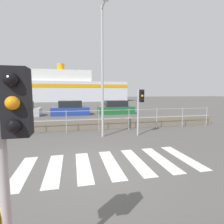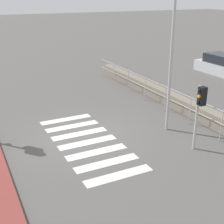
% 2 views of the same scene
% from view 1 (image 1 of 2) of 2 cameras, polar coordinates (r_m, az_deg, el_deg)
% --- Properties ---
extents(ground_plane, '(160.00, 160.00, 0.00)m').
position_cam_1_polar(ground_plane, '(5.97, -6.39, -16.95)').
color(ground_plane, '#565451').
extents(crosswalk, '(5.85, 2.40, 0.01)m').
position_cam_1_polar(crosswalk, '(6.06, -0.41, -16.50)').
color(crosswalk, silver).
rests_on(crosswalk, ground_plane).
extents(seawall, '(18.96, 0.55, 0.63)m').
position_cam_1_polar(seawall, '(11.36, -9.70, -4.01)').
color(seawall, slate).
rests_on(seawall, ground_plane).
extents(harbor_fence, '(17.10, 0.04, 1.34)m').
position_cam_1_polar(harbor_fence, '(10.41, -9.48, -1.86)').
color(harbor_fence, '#B2B2B5').
rests_on(harbor_fence, ground_plane).
extents(traffic_light_near, '(0.58, 0.41, 2.62)m').
position_cam_1_polar(traffic_light_near, '(2.05, -32.84, -3.95)').
color(traffic_light_near, '#B2B2B5').
rests_on(traffic_light_near, ground_plane).
extents(traffic_light_far, '(0.34, 0.32, 2.51)m').
position_cam_1_polar(traffic_light_far, '(9.60, 9.22, 3.29)').
color(traffic_light_far, '#B2B2B5').
rests_on(traffic_light_far, ground_plane).
extents(streetlamp, '(0.32, 1.33, 6.61)m').
position_cam_1_polar(streetlamp, '(9.08, -2.94, 17.29)').
color(streetlamp, '#B2B2B5').
rests_on(streetlamp, ground_plane).
extents(ferry_boat, '(26.61, 8.51, 9.52)m').
position_cam_1_polar(ferry_boat, '(47.21, -13.05, 7.47)').
color(ferry_boat, silver).
rests_on(ferry_boat, ground_plane).
extents(parked_car_silver, '(3.81, 1.84, 1.42)m').
position_cam_1_polar(parked_car_silver, '(19.34, -27.85, 0.53)').
color(parked_car_silver, '#BCBCC1').
rests_on(parked_car_silver, ground_plane).
extents(parked_car_blue, '(3.82, 1.86, 1.49)m').
position_cam_1_polar(parked_car_blue, '(18.68, -13.41, 1.01)').
color(parked_car_blue, '#233D9E').
rests_on(parked_car_blue, ground_plane).
extents(parked_car_green, '(3.88, 1.83, 1.46)m').
position_cam_1_polar(parked_car_green, '(19.26, 1.29, 1.31)').
color(parked_car_green, '#1E6633').
rests_on(parked_car_green, ground_plane).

